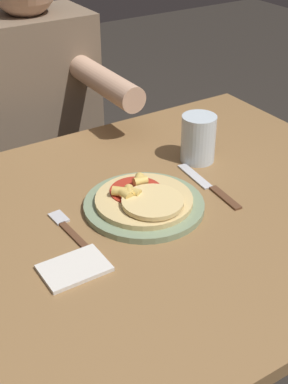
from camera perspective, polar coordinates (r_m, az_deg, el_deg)
name	(u,v)px	position (r m, az deg, el deg)	size (l,w,h in m)	color
dining_table	(163,253)	(1.20, 2.02, -6.48)	(1.08, 0.87, 0.76)	olive
plate	(144,205)	(1.13, 0.00, -1.42)	(0.26, 0.26, 0.01)	gray
pizza	(144,199)	(1.12, 0.03, -0.74)	(0.21, 0.21, 0.04)	#DBBC7A
fork	(70,230)	(1.08, -7.93, -4.04)	(0.03, 0.18, 0.00)	brown
knife	(209,186)	(1.21, 6.98, 0.60)	(0.03, 0.22, 0.00)	brown
drinking_glass	(198,138)	(1.30, 5.81, 5.71)	(0.08, 0.08, 0.12)	silver
napkin	(74,268)	(0.98, -7.45, -8.05)	(0.12, 0.08, 0.01)	silver
person_diner	(40,121)	(1.72, -11.04, 7.46)	(0.35, 0.52, 1.19)	#2D2D38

